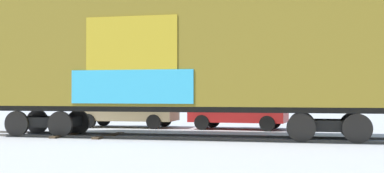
{
  "coord_description": "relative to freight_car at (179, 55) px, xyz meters",
  "views": [
    {
      "loc": [
        5.5,
        -16.97,
        1.52
      ],
      "look_at": [
        -0.24,
        2.29,
        1.82
      ],
      "focal_mm": 48.02,
      "sensor_mm": 36.0,
      "label": 1
    }
  ],
  "objects": [
    {
      "name": "parked_car_red",
      "position": [
        1.05,
        4.88,
        -2.1
      ],
      "size": [
        4.14,
        1.96,
        1.54
      ],
      "color": "#B21E1E",
      "rests_on": "ground_plane"
    },
    {
      "name": "ground_plane",
      "position": [
        0.01,
        0.0,
        -2.88
      ],
      "size": [
        260.0,
        260.0,
        0.0
      ],
      "primitive_type": "plane",
      "color": "#B2B5BC"
    },
    {
      "name": "freight_car",
      "position": [
        0.0,
        0.0,
        0.0
      ],
      "size": [
        14.32,
        3.9,
        5.04
      ],
      "color": "olive",
      "rests_on": "ground_plane"
    },
    {
      "name": "parked_car_tan",
      "position": [
        -4.1,
        4.69,
        -2.07
      ],
      "size": [
        4.59,
        2.24,
        1.6
      ],
      "color": "#9E8966",
      "rests_on": "ground_plane"
    },
    {
      "name": "track",
      "position": [
        0.61,
        0.04,
        -2.84
      ],
      "size": [
        59.97,
        5.53,
        0.08
      ],
      "color": "#4C4742",
      "rests_on": "ground_plane"
    },
    {
      "name": "hillside",
      "position": [
        -0.01,
        56.75,
        3.61
      ],
      "size": [
        128.59,
        30.76,
        17.86
      ],
      "color": "slate",
      "rests_on": "ground_plane"
    }
  ]
}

